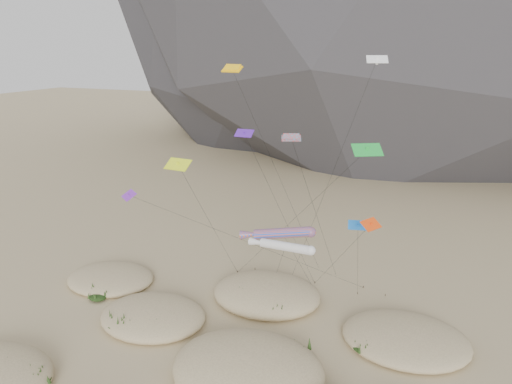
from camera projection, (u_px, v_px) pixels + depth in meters
dunes at (218, 352)px, 48.93m from camera, size 49.62×38.24×4.04m
dune_grass at (228, 359)px, 47.57m from camera, size 43.04×27.80×1.55m
kite_stakes at (310, 283)px, 64.43m from camera, size 19.60×2.59×0.30m
rainbow_tube_kite at (280, 233)px, 52.06m from camera, size 7.86×10.70×11.66m
white_tube_kite at (283, 246)px, 50.12m from camera, size 8.95×13.74×10.99m
orange_parafoil at (234, 73)px, 53.12m from camera, size 8.34×13.02×27.71m
multi_parafoil at (292, 141)px, 50.49m from camera, size 3.50×13.80×21.09m
delta_kites at (278, 168)px, 49.69m from camera, size 29.12×17.79×28.66m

